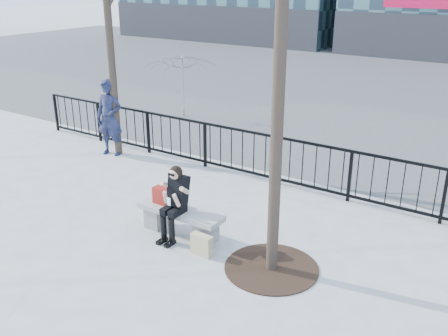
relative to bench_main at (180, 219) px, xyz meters
The scene contains 10 objects.
ground 0.30m from the bench_main, ahead, with size 120.00×120.00×0.00m, color #999994.
street_surface 15.00m from the bench_main, 90.00° to the left, with size 60.00×23.00×0.01m, color #474747.
railing 3.01m from the bench_main, 90.00° to the left, with size 14.00×0.06×1.10m.
tree_grate 1.92m from the bench_main, ahead, with size 1.50×1.50×0.02m, color black.
bench_main is the anchor object (origin of this frame).
seated_woman 0.40m from the bench_main, 90.00° to the right, with size 0.50×0.64×1.34m.
handbag 0.53m from the bench_main, behind, with size 0.37×0.17×0.30m, color maroon.
shopping_bag 0.82m from the bench_main, 26.39° to the right, with size 0.39×0.14×0.36m, color beige.
standing_man 4.82m from the bench_main, 149.86° to the left, with size 0.71×0.47×1.95m, color black.
vendor_umbrella 7.95m from the bench_main, 127.48° to the left, with size 2.21×2.25×2.02m, color gold.
Camera 1 is at (5.02, -6.18, 4.37)m, focal length 40.00 mm.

